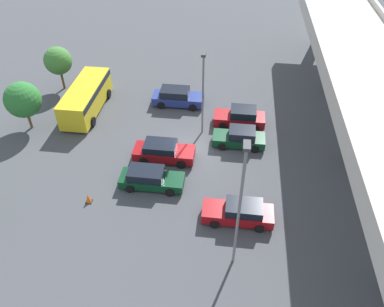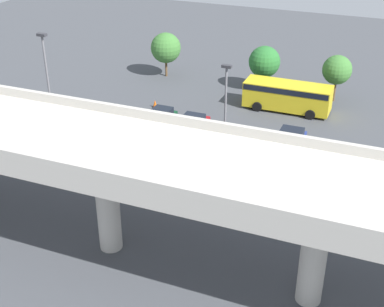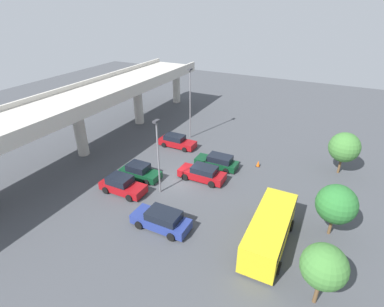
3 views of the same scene
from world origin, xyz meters
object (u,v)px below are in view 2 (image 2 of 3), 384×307
object	(u,v)px
tree_front_right	(264,62)
parked_car_1	(231,175)
lamp_post_near_aisle	(225,106)
lamp_post_mid_lot	(48,85)
parked_car_0	(289,144)
shuttle_bus	(287,94)
traffic_cone	(155,104)
parked_car_4	(158,121)
tree_front_far_right	(166,48)
parked_car_5	(91,149)
tree_front_left	(337,70)
parked_car_3	(190,128)
parked_car_2	(192,168)

from	to	relation	value
tree_front_right	parked_car_1	bearing A→B (deg)	98.59
lamp_post_near_aisle	lamp_post_mid_lot	xyz separation A→B (m)	(12.69, 3.21, 0.88)
parked_car_0	parked_car_1	size ratio (longest dim) A/B	1.08
shuttle_bus	traffic_cone	xyz separation A→B (m)	(11.29, 3.92, -1.17)
lamp_post_mid_lot	parked_car_4	bearing A→B (deg)	-132.38
tree_front_far_right	parked_car_4	bearing A→B (deg)	111.36
parked_car_0	lamp_post_mid_lot	distance (m)	18.52
parked_car_1	traffic_cone	world-z (taller)	parked_car_1
tree_front_far_right	tree_front_right	bearing A→B (deg)	179.57
lamp_post_near_aisle	lamp_post_mid_lot	bearing A→B (deg)	14.18
shuttle_bus	lamp_post_near_aisle	distance (m)	11.60
parked_car_0	tree_front_right	world-z (taller)	tree_front_right
shuttle_bus	tree_front_right	size ratio (longest dim) A/B	1.75
parked_car_0	parked_car_1	bearing A→B (deg)	-23.36
parked_car_5	lamp_post_mid_lot	world-z (taller)	lamp_post_mid_lot
parked_car_1	parked_car_5	size ratio (longest dim) A/B	0.95
tree_front_far_right	shuttle_bus	bearing A→B (deg)	163.31
tree_front_left	traffic_cone	distance (m)	16.99
parked_car_3	parked_car_4	size ratio (longest dim) A/B	1.02
parked_car_3	lamp_post_mid_lot	world-z (taller)	lamp_post_mid_lot
tree_front_right	traffic_cone	bearing A→B (deg)	45.06
lamp_post_near_aisle	tree_front_far_right	distance (m)	19.17
parked_car_3	tree_front_left	world-z (taller)	tree_front_left
parked_car_2	tree_front_far_right	world-z (taller)	tree_front_far_right
parked_car_0	parked_car_5	bearing A→B (deg)	-65.35
parked_car_0	lamp_post_mid_lot	size ratio (longest dim) A/B	0.53
parked_car_3	traffic_cone	world-z (taller)	parked_car_3
parked_car_2	tree_front_far_right	size ratio (longest dim) A/B	0.94
lamp_post_near_aisle	lamp_post_mid_lot	world-z (taller)	lamp_post_mid_lot
parked_car_4	lamp_post_mid_lot	distance (m)	9.69
parked_car_5	lamp_post_near_aisle	world-z (taller)	lamp_post_near_aisle
traffic_cone	tree_front_far_right	bearing A→B (deg)	-72.55
parked_car_3	traffic_cone	bearing A→B (deg)	-129.93
parked_car_5	lamp_post_near_aisle	bearing A→B (deg)	-69.91
shuttle_bus	traffic_cone	world-z (taller)	shuttle_bus
tree_front_left	tree_front_far_right	bearing A→B (deg)	-1.16
lamp_post_mid_lot	tree_front_left	xyz separation A→B (m)	(-18.48, -18.02, -2.22)
lamp_post_near_aisle	tree_front_far_right	xyz separation A→B (m)	(11.65, -15.17, -1.34)
parked_car_3	parked_car_4	distance (m)	3.10
parked_car_0	traffic_cone	xyz separation A→B (m)	(13.35, -4.28, -0.45)
parked_car_5	traffic_cone	size ratio (longest dim) A/B	6.73
lamp_post_near_aisle	traffic_cone	bearing A→B (deg)	-37.93
parked_car_3	tree_front_right	size ratio (longest dim) A/B	1.09
parked_car_5	shuttle_bus	distance (m)	18.55
parked_car_1	parked_car_2	xyz separation A→B (m)	(2.90, 0.03, -0.06)
parked_car_1	parked_car_3	distance (m)	8.08
parked_car_2	lamp_post_mid_lot	distance (m)	12.29
parked_car_2	tree_front_left	world-z (taller)	tree_front_left
parked_car_5	tree_front_left	size ratio (longest dim) A/B	1.07
parked_car_5	parked_car_0	bearing A→B (deg)	-65.35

